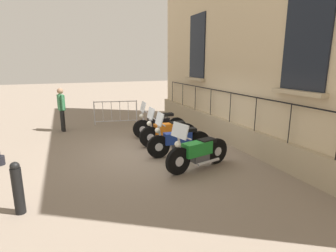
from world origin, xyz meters
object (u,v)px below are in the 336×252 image
object	(u,v)px
motorcycle_black	(159,125)
pedestrian_standing	(62,107)
motorcycle_orange	(168,132)
bollard	(18,188)
motorcycle_blue	(179,141)
crowd_barrier	(116,112)
motorcycle_green	(198,152)

from	to	relation	value
motorcycle_black	pedestrian_standing	size ratio (longest dim) A/B	1.17
motorcycle_orange	bollard	size ratio (longest dim) A/B	1.98
bollard	motorcycle_orange	bearing A→B (deg)	-144.13
motorcycle_blue	pedestrian_standing	bearing A→B (deg)	-53.60
motorcycle_black	pedestrian_standing	bearing A→B (deg)	-33.35
motorcycle_blue	pedestrian_standing	distance (m)	5.40
motorcycle_black	bollard	world-z (taller)	motorcycle_black
motorcycle_blue	crowd_barrier	size ratio (longest dim) A/B	1.07
bollard	crowd_barrier	bearing A→B (deg)	-114.15
pedestrian_standing	crowd_barrier	bearing A→B (deg)	-168.36
motorcycle_green	bollard	bearing A→B (deg)	10.43
motorcycle_orange	pedestrian_standing	world-z (taller)	pedestrian_standing
motorcycle_blue	bollard	bearing A→B (deg)	25.33
motorcycle_blue	crowd_barrier	xyz separation A→B (m)	(0.98, -4.78, 0.12)
motorcycle_orange	motorcycle_blue	distance (m)	1.04
bollard	pedestrian_standing	world-z (taller)	pedestrian_standing
motorcycle_black	crowd_barrier	distance (m)	2.87
crowd_barrier	pedestrian_standing	size ratio (longest dim) A/B	1.08
motorcycle_black	crowd_barrier	bearing A→B (deg)	-67.07
motorcycle_green	motorcycle_blue	bearing A→B (deg)	-87.09
motorcycle_blue	motorcycle_black	bearing A→B (deg)	-93.66
motorcycle_orange	crowd_barrier	world-z (taller)	motorcycle_orange
motorcycle_black	motorcycle_green	xyz separation A→B (m)	(0.08, 3.27, 0.01)
motorcycle_blue	bollard	size ratio (longest dim) A/B	1.98
motorcycle_blue	motorcycle_green	bearing A→B (deg)	92.91
pedestrian_standing	motorcycle_blue	bearing A→B (deg)	126.40
motorcycle_green	pedestrian_standing	world-z (taller)	pedestrian_standing
motorcycle_orange	bollard	world-z (taller)	motorcycle_orange
bollard	motorcycle_green	bearing A→B (deg)	-169.57
motorcycle_blue	pedestrian_standing	world-z (taller)	pedestrian_standing
motorcycle_black	pedestrian_standing	world-z (taller)	pedestrian_standing
motorcycle_black	motorcycle_orange	world-z (taller)	motorcycle_black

